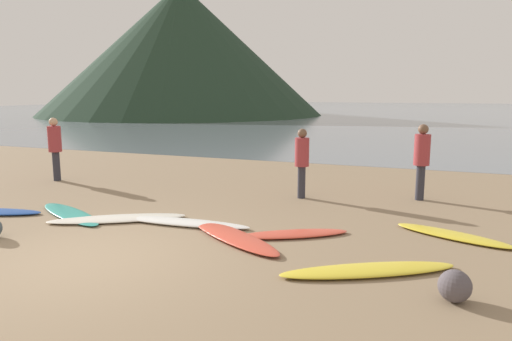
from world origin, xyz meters
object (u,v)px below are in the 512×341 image
object	(u,v)px
surfboard_3	(183,222)
person_2	(422,156)
surfboard_4	(233,236)
surfboard_6	(369,270)
surfboard_2	(118,219)
surfboard_5	(293,234)
surfboard_7	(453,235)
person_0	(302,157)
beach_rock_far	(455,286)
surfboard_1	(70,214)
person_1	(55,144)

from	to	relation	value
surfboard_3	person_2	bearing A→B (deg)	38.59
person_2	surfboard_4	bearing A→B (deg)	34.31
surfboard_3	surfboard_6	xyz separation A→B (m)	(3.58, -1.15, -0.00)
surfboard_2	surfboard_5	size ratio (longest dim) A/B	1.33
surfboard_5	surfboard_7	size ratio (longest dim) A/B	0.98
person_0	beach_rock_far	bearing A→B (deg)	148.70
surfboard_2	person_2	distance (m)	6.76
surfboard_3	surfboard_7	size ratio (longest dim) A/B	1.32
surfboard_4	beach_rock_far	size ratio (longest dim) A/B	6.38
surfboard_2	surfboard_7	world-z (taller)	same
surfboard_4	surfboard_6	distance (m)	2.46
surfboard_3	person_2	xyz separation A→B (m)	(4.04, 3.77, 0.98)
surfboard_3	beach_rock_far	xyz separation A→B (m)	(4.64, -1.67, 0.15)
surfboard_6	person_0	xyz separation A→B (m)	(-2.13, 4.12, 0.92)
surfboard_5	person_2	xyz separation A→B (m)	(1.92, 3.70, 0.99)
surfboard_6	person_0	size ratio (longest dim) A/B	1.54
surfboard_7	person_2	bearing A→B (deg)	126.05
surfboard_7	beach_rock_far	distance (m)	2.67
surfboard_5	surfboard_6	size ratio (longest dim) A/B	0.78
surfboard_4	surfboard_7	size ratio (longest dim) A/B	1.23
surfboard_1	surfboard_6	xyz separation A→B (m)	(6.04, -0.89, 0.01)
surfboard_1	surfboard_6	bearing A→B (deg)	17.10
person_0	surfboard_4	bearing A→B (deg)	110.32
surfboard_6	surfboard_4	bearing A→B (deg)	133.22
surfboard_2	surfboard_1	bearing A→B (deg)	149.39
surfboard_1	surfboard_2	xyz separation A→B (m)	(1.14, 0.03, 0.01)
person_2	surfboard_1	bearing A→B (deg)	9.84
surfboard_4	surfboard_7	bearing A→B (deg)	55.34
surfboard_1	beach_rock_far	size ratio (longest dim) A/B	6.14
surfboard_7	beach_rock_far	bearing A→B (deg)	-68.03
surfboard_3	surfboard_4	xyz separation A→B (m)	(1.22, -0.45, 0.00)
surfboard_4	surfboard_2	bearing A→B (deg)	-152.35
surfboard_3	surfboard_4	size ratio (longest dim) A/B	1.07
surfboard_3	surfboard_4	distance (m)	1.30
surfboard_5	person_0	distance (m)	3.11
surfboard_1	person_1	bearing A→B (deg)	162.97
surfboard_4	surfboard_6	world-z (taller)	surfboard_4
surfboard_6	person_1	world-z (taller)	person_1
surfboard_4	person_0	xyz separation A→B (m)	(0.23, 3.42, 0.91)
surfboard_3	surfboard_5	distance (m)	2.12
person_0	person_1	distance (m)	7.00
surfboard_5	beach_rock_far	bearing A→B (deg)	-66.00
surfboard_3	surfboard_7	bearing A→B (deg)	7.51
surfboard_6	person_1	bearing A→B (deg)	127.53
person_0	surfboard_1	bearing A→B (deg)	63.68
surfboard_5	surfboard_6	xyz separation A→B (m)	(1.46, -1.22, 0.01)
person_1	beach_rock_far	world-z (taller)	person_1
surfboard_5	surfboard_6	bearing A→B (deg)	-71.30
beach_rock_far	person_0	bearing A→B (deg)	124.56
person_2	surfboard_2	bearing A→B (deg)	14.75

